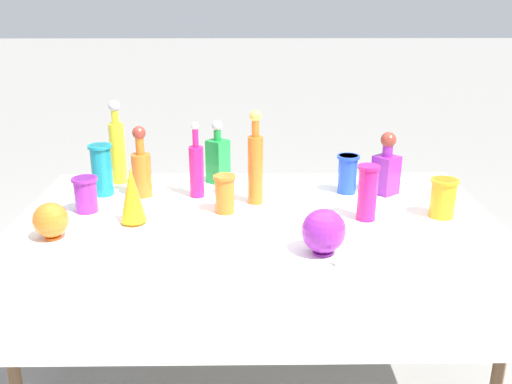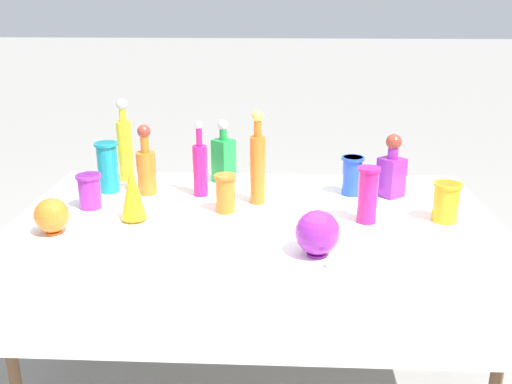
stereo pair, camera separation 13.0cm
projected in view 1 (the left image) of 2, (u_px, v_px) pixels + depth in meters
ground_plane at (256, 373)px, 2.56m from camera, size 40.00×40.00×0.00m
display_table at (256, 231)px, 2.29m from camera, size 1.91×1.13×0.76m
tall_bottle_0 at (118, 148)px, 2.65m from camera, size 0.07×0.07×0.39m
tall_bottle_1 at (141, 169)px, 2.49m from camera, size 0.09×0.09×0.32m
tall_bottle_2 at (257, 164)px, 2.39m from camera, size 0.06×0.06×0.40m
tall_bottle_3 at (197, 168)px, 2.48m from camera, size 0.06×0.06×0.33m
square_decanter_0 at (386, 168)px, 2.52m from camera, size 0.13×0.13×0.28m
square_decanter_1 at (218, 158)px, 2.67m from camera, size 0.12×0.12×0.30m
slender_vase_0 at (102, 169)px, 2.50m from camera, size 0.11×0.11×0.23m
slender_vase_1 at (86, 193)px, 2.32m from camera, size 0.11×0.11×0.15m
slender_vase_2 at (348, 173)px, 2.54m from camera, size 0.10×0.10×0.17m
slender_vase_3 at (443, 197)px, 2.27m from camera, size 0.11×0.11×0.16m
slender_vase_4 at (225, 193)px, 2.31m from camera, size 0.09×0.09×0.16m
slender_vase_5 at (367, 191)px, 2.23m from camera, size 0.09×0.09×0.22m
fluted_vase_0 at (132, 195)px, 2.19m from camera, size 0.10×0.10×0.23m
round_bowl_0 at (51, 220)px, 2.07m from camera, size 0.13×0.13×0.14m
round_bowl_1 at (324, 231)px, 1.94m from camera, size 0.15×0.15×0.16m
price_tag_left at (343, 261)px, 1.86m from camera, size 0.05×0.03×0.05m
price_tag_center at (98, 270)px, 1.81m from camera, size 0.06×0.02×0.04m
price_tag_right at (410, 267)px, 1.82m from camera, size 0.06×0.03×0.04m
cardboard_box_behind_left at (293, 245)px, 3.51m from camera, size 0.55×0.48×0.37m
cardboard_box_behind_right at (273, 249)px, 3.43m from camera, size 0.62×0.48×0.38m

